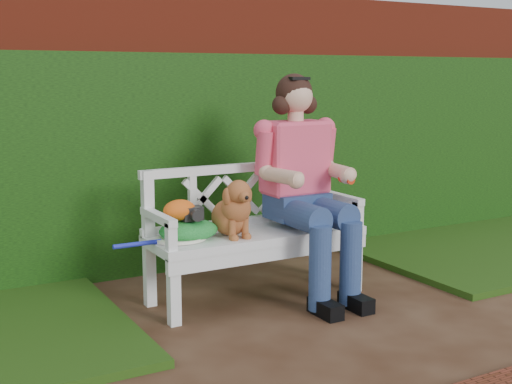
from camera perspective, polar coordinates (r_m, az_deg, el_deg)
ground at (r=4.35m, az=6.43°, el=-11.01°), size 60.00×60.00×0.00m
brick_wall at (r=5.73m, az=-4.54°, el=5.36°), size 10.00×0.30×2.20m
ivy_hedge at (r=5.56m, az=-3.55°, el=2.65°), size 10.00×0.18×1.70m
grass_right at (r=6.54m, az=19.06°, el=-4.14°), size 2.60×2.00×0.05m
garden_bench at (r=4.76m, az=0.00°, el=-6.06°), size 1.63×0.74×0.48m
seated_woman at (r=4.79m, az=3.62°, el=0.84°), size 0.91×1.05×1.59m
dog at (r=4.51m, az=-2.01°, el=-1.25°), size 0.37×0.42×0.39m
tennis_racket at (r=4.42m, az=-6.66°, el=-3.93°), size 0.70×0.45×0.03m
green_bag at (r=4.45m, az=-5.64°, el=-3.14°), size 0.45×0.38×0.13m
camera_item at (r=4.42m, az=-5.37°, el=-1.78°), size 0.14×0.11×0.09m
baseball_glove at (r=4.41m, az=-6.39°, el=-1.50°), size 0.26×0.22×0.14m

